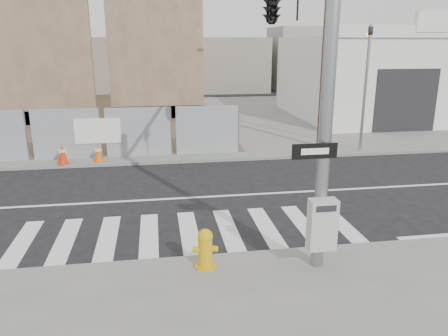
{
  "coord_description": "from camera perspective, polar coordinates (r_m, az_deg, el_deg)",
  "views": [
    {
      "loc": [
        -0.72,
        -12.64,
        4.62
      ],
      "look_at": [
        1.03,
        -1.67,
        1.4
      ],
      "focal_mm": 35.0,
      "sensor_mm": 36.0,
      "label": 1
    }
  ],
  "objects": [
    {
      "name": "ground",
      "position": [
        13.48,
        -5.45,
        -3.96
      ],
      "size": [
        100.0,
        100.0,
        0.0
      ],
      "primitive_type": "plane",
      "color": "black",
      "rests_on": "ground"
    },
    {
      "name": "sidewalk_far",
      "position": [
        27.04,
        -7.44,
        6.32
      ],
      "size": [
        50.0,
        20.0,
        0.12
      ],
      "primitive_type": "cube",
      "color": "slate",
      "rests_on": "ground"
    },
    {
      "name": "signal_pole",
      "position": [
        11.08,
        8.19,
        16.84
      ],
      "size": [
        0.96,
        5.87,
        7.0
      ],
      "color": "gray",
      "rests_on": "sidewalk_near"
    },
    {
      "name": "far_signal_pole",
      "position": [
        19.36,
        18.16,
        12.01
      ],
      "size": [
        0.16,
        0.2,
        5.6
      ],
      "color": "gray",
      "rests_on": "sidewalk_far"
    },
    {
      "name": "concrete_wall_left",
      "position": [
        26.51,
        -23.3,
        12.2
      ],
      "size": [
        6.0,
        1.3,
        8.0
      ],
      "color": "brown",
      "rests_on": "sidewalk_far"
    },
    {
      "name": "concrete_wall_right",
      "position": [
        26.75,
        -8.81,
        13.32
      ],
      "size": [
        5.5,
        1.3,
        8.0
      ],
      "color": "brown",
      "rests_on": "sidewalk_far"
    },
    {
      "name": "auto_shop",
      "position": [
        29.61,
        21.2,
        11.07
      ],
      "size": [
        12.0,
        10.2,
        5.95
      ],
      "color": "silver",
      "rests_on": "sidewalk_far"
    },
    {
      "name": "utility_pole_right",
      "position": [
        19.54,
        13.27,
        17.47
      ],
      "size": [
        1.6,
        0.28,
        10.0
      ],
      "color": "#493522",
      "rests_on": "sidewalk_far"
    },
    {
      "name": "fire_hydrant",
      "position": [
        9.11,
        -2.46,
        -10.47
      ],
      "size": [
        0.58,
        0.58,
        0.85
      ],
      "rotation": [
        0.0,
        0.0,
        -0.39
      ],
      "color": "#D39B0B",
      "rests_on": "sidewalk_near"
    },
    {
      "name": "traffic_cone_c",
      "position": [
        17.71,
        -20.34,
        1.72
      ],
      "size": [
        0.54,
        0.54,
        0.8
      ],
      "rotation": [
        0.0,
        0.0,
        0.41
      ],
      "color": "red",
      "rests_on": "sidewalk_far"
    },
    {
      "name": "traffic_cone_d",
      "position": [
        17.66,
        -16.09,
        1.92
      ],
      "size": [
        0.48,
        0.48,
        0.71
      ],
      "rotation": [
        0.0,
        0.0,
        0.39
      ],
      "color": "#EA590C",
      "rests_on": "sidewalk_far"
    }
  ]
}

